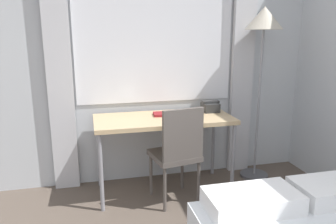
{
  "coord_description": "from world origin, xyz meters",
  "views": [
    {
      "loc": [
        -0.4,
        -0.5,
        1.56
      ],
      "look_at": [
        0.23,
        2.08,
        0.91
      ],
      "focal_mm": 35.0,
      "sensor_mm": 36.0,
      "label": 1
    }
  ],
  "objects_px": {
    "desk": "(164,123)",
    "desk_chair": "(178,150)",
    "standing_lamp": "(263,33)",
    "book": "(165,114)",
    "telephone": "(210,107)"
  },
  "relations": [
    {
      "from": "desk",
      "to": "desk_chair",
      "type": "height_order",
      "value": "desk_chair"
    },
    {
      "from": "standing_lamp",
      "to": "book",
      "type": "xyz_separation_m",
      "value": [
        -1.02,
        -0.0,
        -0.77
      ]
    },
    {
      "from": "standing_lamp",
      "to": "desk",
      "type": "bearing_deg",
      "value": -175.64
    },
    {
      "from": "desk",
      "to": "desk_chair",
      "type": "bearing_deg",
      "value": -76.61
    },
    {
      "from": "telephone",
      "to": "book",
      "type": "xyz_separation_m",
      "value": [
        -0.49,
        -0.04,
        -0.04
      ]
    },
    {
      "from": "desk_chair",
      "to": "standing_lamp",
      "type": "bearing_deg",
      "value": 9.56
    },
    {
      "from": "desk_chair",
      "to": "telephone",
      "type": "bearing_deg",
      "value": 30.42
    },
    {
      "from": "desk",
      "to": "book",
      "type": "xyz_separation_m",
      "value": [
        0.03,
        0.08,
        0.07
      ]
    },
    {
      "from": "telephone",
      "to": "standing_lamp",
      "type": "bearing_deg",
      "value": -3.98
    },
    {
      "from": "standing_lamp",
      "to": "telephone",
      "type": "distance_m",
      "value": 0.91
    },
    {
      "from": "standing_lamp",
      "to": "telephone",
      "type": "xyz_separation_m",
      "value": [
        -0.53,
        0.04,
        -0.74
      ]
    },
    {
      "from": "desk_chair",
      "to": "standing_lamp",
      "type": "distance_m",
      "value": 1.47
    },
    {
      "from": "telephone",
      "to": "book",
      "type": "relative_size",
      "value": 0.77
    },
    {
      "from": "standing_lamp",
      "to": "book",
      "type": "relative_size",
      "value": 7.68
    },
    {
      "from": "desk_chair",
      "to": "book",
      "type": "relative_size",
      "value": 3.94
    }
  ]
}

